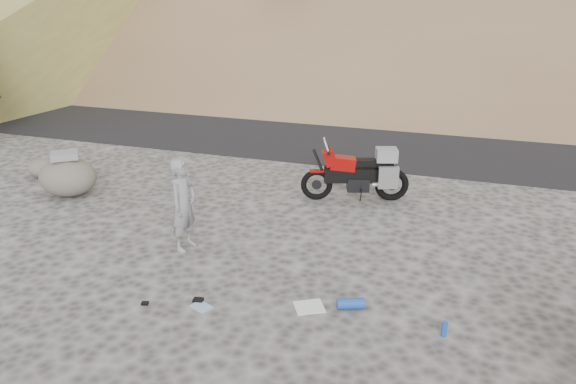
% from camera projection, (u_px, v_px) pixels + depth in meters
% --- Properties ---
extents(ground, '(140.00, 140.00, 0.00)m').
position_uv_depth(ground, '(252.00, 261.00, 9.83)').
color(ground, '#3B3837').
rests_on(ground, ground).
extents(road, '(120.00, 7.00, 0.05)m').
position_uv_depth(road, '(356.00, 133.00, 17.82)').
color(road, black).
rests_on(road, ground).
extents(motorcycle, '(2.32, 1.11, 1.42)m').
position_uv_depth(motorcycle, '(360.00, 174.00, 12.31)').
color(motorcycle, black).
rests_on(motorcycle, ground).
extents(man, '(0.47, 0.66, 1.71)m').
position_uv_depth(man, '(187.00, 248.00, 10.30)').
color(man, gray).
rests_on(man, ground).
extents(boulder, '(1.67, 1.58, 1.04)m').
position_uv_depth(boulder, '(68.00, 176.00, 12.65)').
color(boulder, '#58534C').
rests_on(boulder, ground).
extents(small_rock, '(0.90, 0.84, 0.47)m').
position_uv_depth(small_rock, '(43.00, 168.00, 13.89)').
color(small_rock, '#58534C').
rests_on(small_rock, ground).
extents(gear_white_cloth, '(0.56, 0.54, 0.01)m').
position_uv_depth(gear_white_cloth, '(309.00, 307.00, 8.44)').
color(gear_white_cloth, white).
rests_on(gear_white_cloth, ground).
extents(gear_blue_mat, '(0.44, 0.30, 0.16)m').
position_uv_depth(gear_blue_mat, '(351.00, 304.00, 8.39)').
color(gear_blue_mat, '#1C47A8').
rests_on(gear_blue_mat, ground).
extents(gear_bottle, '(0.10, 0.10, 0.22)m').
position_uv_depth(gear_bottle, '(444.00, 329.00, 7.73)').
color(gear_bottle, '#1C47A8').
rests_on(gear_bottle, ground).
extents(gear_glove_a, '(0.17, 0.13, 0.04)m').
position_uv_depth(gear_glove_a, '(198.00, 300.00, 8.60)').
color(gear_glove_a, black).
rests_on(gear_glove_a, ground).
extents(gear_glove_b, '(0.13, 0.11, 0.04)m').
position_uv_depth(gear_glove_b, '(145.00, 303.00, 8.52)').
color(gear_glove_b, black).
rests_on(gear_glove_b, ground).
extents(gear_blue_cloth, '(0.38, 0.34, 0.01)m').
position_uv_depth(gear_blue_cloth, '(201.00, 307.00, 8.45)').
color(gear_blue_cloth, '#85AACE').
rests_on(gear_blue_cloth, ground).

